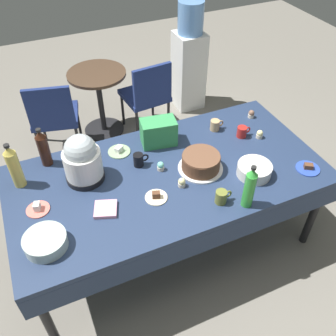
{
  "coord_description": "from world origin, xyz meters",
  "views": [
    {
      "loc": [
        -0.76,
        -1.71,
        2.51
      ],
      "look_at": [
        0.0,
        0.0,
        0.8
      ],
      "focal_mm": 39.31,
      "sensor_mm": 36.0,
      "label": 1
    }
  ],
  "objects_px": {
    "cupcake_vanilla": "(251,114)",
    "coffee_mug_red": "(242,132)",
    "dessert_plate_cream": "(156,197)",
    "maroon_chair_left": "(54,115)",
    "dessert_plate_sage": "(119,151)",
    "frosted_layer_cake": "(201,162)",
    "round_cafe_table": "(99,92)",
    "dessert_plate_coral": "(38,208)",
    "soda_bottle_cola": "(43,148)",
    "soda_bottle_ginger_ale": "(14,167)",
    "soda_carton": "(159,132)",
    "slow_cooker": "(82,160)",
    "maroon_chair_right": "(147,93)",
    "ceramic_snack_bowl": "(254,170)",
    "water_cooler": "(189,60)",
    "soda_bottle_lime_soda": "(250,188)",
    "glass_salad_bowl": "(45,242)",
    "cupcake_rose": "(182,183)",
    "coffee_mug_black": "(139,160)",
    "cupcake_lemon": "(260,134)",
    "dessert_plate_cobalt": "(308,168)",
    "potluck_table": "(168,180)",
    "coffee_mug_olive": "(221,197)",
    "cupcake_berry": "(161,166)",
    "coffee_mug_tan": "(215,125)"
  },
  "relations": [
    {
      "from": "soda_carton",
      "to": "water_cooler",
      "type": "relative_size",
      "value": 0.21
    },
    {
      "from": "cupcake_berry",
      "to": "maroon_chair_left",
      "type": "distance_m",
      "value": 1.53
    },
    {
      "from": "slow_cooker",
      "to": "dessert_plate_sage",
      "type": "relative_size",
      "value": 2.13
    },
    {
      "from": "cupcake_berry",
      "to": "soda_bottle_ginger_ale",
      "type": "distance_m",
      "value": 0.97
    },
    {
      "from": "cupcake_lemon",
      "to": "cupcake_rose",
      "type": "height_order",
      "value": "same"
    },
    {
      "from": "glass_salad_bowl",
      "to": "soda_bottle_cola",
      "type": "xyz_separation_m",
      "value": [
        0.14,
        0.72,
        0.1
      ]
    },
    {
      "from": "cupcake_rose",
      "to": "coffee_mug_black",
      "type": "bearing_deg",
      "value": 120.81
    },
    {
      "from": "ceramic_snack_bowl",
      "to": "cupcake_lemon",
      "type": "height_order",
      "value": "ceramic_snack_bowl"
    },
    {
      "from": "ceramic_snack_bowl",
      "to": "water_cooler",
      "type": "bearing_deg",
      "value": 75.89
    },
    {
      "from": "soda_carton",
      "to": "round_cafe_table",
      "type": "height_order",
      "value": "soda_carton"
    },
    {
      "from": "slow_cooker",
      "to": "cupcake_vanilla",
      "type": "relative_size",
      "value": 5.28
    },
    {
      "from": "potluck_table",
      "to": "coffee_mug_red",
      "type": "xyz_separation_m",
      "value": [
        0.7,
        0.16,
        0.11
      ]
    },
    {
      "from": "cupcake_vanilla",
      "to": "coffee_mug_red",
      "type": "distance_m",
      "value": 0.28
    },
    {
      "from": "coffee_mug_red",
      "to": "water_cooler",
      "type": "distance_m",
      "value": 1.68
    },
    {
      "from": "round_cafe_table",
      "to": "coffee_mug_olive",
      "type": "bearing_deg",
      "value": -83.0
    },
    {
      "from": "soda_bottle_cola",
      "to": "round_cafe_table",
      "type": "distance_m",
      "value": 1.47
    },
    {
      "from": "round_cafe_table",
      "to": "glass_salad_bowl",
      "type": "bearing_deg",
      "value": -113.12
    },
    {
      "from": "coffee_mug_red",
      "to": "water_cooler",
      "type": "xyz_separation_m",
      "value": [
        0.35,
        1.63,
        -0.2
      ]
    },
    {
      "from": "cupcake_berry",
      "to": "cupcake_lemon",
      "type": "height_order",
      "value": "same"
    },
    {
      "from": "dessert_plate_cobalt",
      "to": "soda_bottle_cola",
      "type": "height_order",
      "value": "soda_bottle_cola"
    },
    {
      "from": "frosted_layer_cake",
      "to": "dessert_plate_cream",
      "type": "bearing_deg",
      "value": -161.32
    },
    {
      "from": "ceramic_snack_bowl",
      "to": "potluck_table",
      "type": "bearing_deg",
      "value": 155.12
    },
    {
      "from": "glass_salad_bowl",
      "to": "dessert_plate_coral",
      "type": "height_order",
      "value": "glass_salad_bowl"
    },
    {
      "from": "glass_salad_bowl",
      "to": "water_cooler",
      "type": "distance_m",
      "value": 2.84
    },
    {
      "from": "dessert_plate_cream",
      "to": "maroon_chair_left",
      "type": "bearing_deg",
      "value": 103.78
    },
    {
      "from": "maroon_chair_left",
      "to": "cupcake_berry",
      "type": "bearing_deg",
      "value": -69.1
    },
    {
      "from": "round_cafe_table",
      "to": "soda_carton",
      "type": "bearing_deg",
      "value": -84.71
    },
    {
      "from": "frosted_layer_cake",
      "to": "coffee_mug_tan",
      "type": "distance_m",
      "value": 0.49
    },
    {
      "from": "soda_bottle_lime_soda",
      "to": "dessert_plate_coral",
      "type": "bearing_deg",
      "value": 158.25
    },
    {
      "from": "water_cooler",
      "to": "cupcake_vanilla",
      "type": "bearing_deg",
      "value": -95.64
    },
    {
      "from": "soda_bottle_ginger_ale",
      "to": "maroon_chair_right",
      "type": "xyz_separation_m",
      "value": [
        1.36,
        1.15,
        -0.42
      ]
    },
    {
      "from": "frosted_layer_cake",
      "to": "round_cafe_table",
      "type": "distance_m",
      "value": 1.78
    },
    {
      "from": "potluck_table",
      "to": "dessert_plate_cobalt",
      "type": "bearing_deg",
      "value": -21.21
    },
    {
      "from": "potluck_table",
      "to": "cupcake_vanilla",
      "type": "height_order",
      "value": "cupcake_vanilla"
    },
    {
      "from": "slow_cooker",
      "to": "soda_carton",
      "type": "xyz_separation_m",
      "value": [
        0.61,
        0.16,
        -0.07
      ]
    },
    {
      "from": "dessert_plate_sage",
      "to": "cupcake_vanilla",
      "type": "bearing_deg",
      "value": -0.66
    },
    {
      "from": "dessert_plate_cobalt",
      "to": "soda_bottle_lime_soda",
      "type": "xyz_separation_m",
      "value": [
        -0.58,
        -0.11,
        0.14
      ]
    },
    {
      "from": "glass_salad_bowl",
      "to": "cupcake_rose",
      "type": "xyz_separation_m",
      "value": [
        0.92,
        0.13,
        -0.01
      ]
    },
    {
      "from": "maroon_chair_left",
      "to": "water_cooler",
      "type": "xyz_separation_m",
      "value": [
        1.62,
        0.33,
        0.1
      ]
    },
    {
      "from": "soda_bottle_ginger_ale",
      "to": "round_cafe_table",
      "type": "xyz_separation_m",
      "value": [
        0.91,
        1.38,
        -0.41
      ]
    },
    {
      "from": "potluck_table",
      "to": "soda_bottle_lime_soda",
      "type": "height_order",
      "value": "soda_bottle_lime_soda"
    },
    {
      "from": "maroon_chair_left",
      "to": "dessert_plate_coral",
      "type": "bearing_deg",
      "value": -102.57
    },
    {
      "from": "soda_bottle_ginger_ale",
      "to": "soda_carton",
      "type": "distance_m",
      "value": 1.03
    },
    {
      "from": "dessert_plate_sage",
      "to": "dessert_plate_cobalt",
      "type": "distance_m",
      "value": 1.37
    },
    {
      "from": "potluck_table",
      "to": "soda_carton",
      "type": "distance_m",
      "value": 0.39
    },
    {
      "from": "maroon_chair_right",
      "to": "round_cafe_table",
      "type": "xyz_separation_m",
      "value": [
        -0.46,
        0.22,
        0.01
      ]
    },
    {
      "from": "soda_carton",
      "to": "maroon_chair_right",
      "type": "height_order",
      "value": "soda_carton"
    },
    {
      "from": "cupcake_berry",
      "to": "maroon_chair_left",
      "type": "relative_size",
      "value": 0.08
    },
    {
      "from": "frosted_layer_cake",
      "to": "glass_salad_bowl",
      "type": "height_order",
      "value": "frosted_layer_cake"
    },
    {
      "from": "cupcake_rose",
      "to": "water_cooler",
      "type": "bearing_deg",
      "value": 62.29
    }
  ]
}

